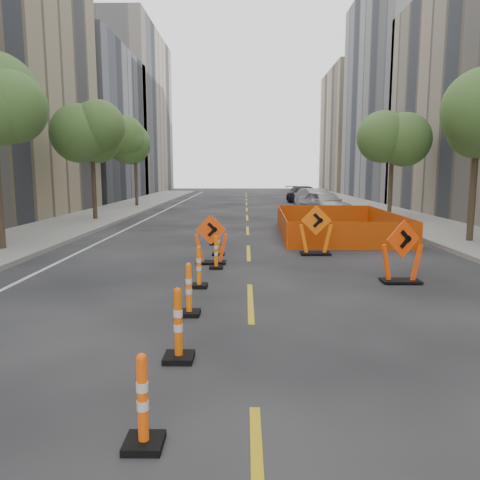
{
  "coord_description": "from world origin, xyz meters",
  "views": [
    {
      "loc": [
        -0.12,
        -5.64,
        2.76
      ],
      "look_at": [
        -0.24,
        5.56,
        1.1
      ],
      "focal_mm": 35.0,
      "sensor_mm": 36.0,
      "label": 1
    }
  ],
  "objects_px": {
    "channelizer_6": "(216,252)",
    "parked_car_near": "(324,203)",
    "channelizer_8": "(215,232)",
    "channelizer_4": "(189,289)",
    "channelizer_5": "(199,267)",
    "chevron_sign_right": "(402,251)",
    "channelizer_2": "(143,401)",
    "parked_car_far": "(305,195)",
    "parked_car_mid": "(316,199)",
    "chevron_sign_left": "(211,239)",
    "chevron_sign_center": "(316,230)",
    "channelizer_7": "(218,240)",
    "channelizer_3": "(178,324)"
  },
  "relations": [
    {
      "from": "channelizer_6",
      "to": "parked_car_near",
      "type": "distance_m",
      "value": 17.18
    },
    {
      "from": "channelizer_6",
      "to": "channelizer_8",
      "type": "height_order",
      "value": "channelizer_8"
    },
    {
      "from": "channelizer_4",
      "to": "channelizer_6",
      "type": "relative_size",
      "value": 1.08
    },
    {
      "from": "channelizer_5",
      "to": "chevron_sign_right",
      "type": "bearing_deg",
      "value": 6.05
    },
    {
      "from": "channelizer_4",
      "to": "channelizer_5",
      "type": "bearing_deg",
      "value": 90.56
    },
    {
      "from": "channelizer_2",
      "to": "channelizer_4",
      "type": "distance_m",
      "value": 4.35
    },
    {
      "from": "channelizer_2",
      "to": "parked_car_far",
      "type": "xyz_separation_m",
      "value": [
        6.06,
        35.48,
        0.25
      ]
    },
    {
      "from": "parked_car_mid",
      "to": "parked_car_far",
      "type": "distance_m",
      "value": 5.43
    },
    {
      "from": "channelizer_8",
      "to": "chevron_sign_left",
      "type": "relative_size",
      "value": 0.67
    },
    {
      "from": "channelizer_6",
      "to": "channelizer_8",
      "type": "distance_m",
      "value": 4.36
    },
    {
      "from": "channelizer_6",
      "to": "chevron_sign_center",
      "type": "distance_m",
      "value": 3.91
    },
    {
      "from": "channelizer_6",
      "to": "parked_car_mid",
      "type": "height_order",
      "value": "parked_car_mid"
    },
    {
      "from": "parked_car_far",
      "to": "channelizer_6",
      "type": "bearing_deg",
      "value": -114.78
    },
    {
      "from": "channelizer_6",
      "to": "chevron_sign_left",
      "type": "bearing_deg",
      "value": 105.28
    },
    {
      "from": "channelizer_6",
      "to": "parked_car_near",
      "type": "bearing_deg",
      "value": 70.42
    },
    {
      "from": "channelizer_7",
      "to": "parked_car_mid",
      "type": "bearing_deg",
      "value": 72.45
    },
    {
      "from": "channelizer_7",
      "to": "channelizer_8",
      "type": "height_order",
      "value": "channelizer_7"
    },
    {
      "from": "channelizer_3",
      "to": "channelizer_5",
      "type": "relative_size",
      "value": 1.09
    },
    {
      "from": "channelizer_7",
      "to": "chevron_sign_right",
      "type": "relative_size",
      "value": 0.64
    },
    {
      "from": "channelizer_4",
      "to": "chevron_sign_right",
      "type": "bearing_deg",
      "value": 28.63
    },
    {
      "from": "channelizer_6",
      "to": "channelizer_7",
      "type": "height_order",
      "value": "channelizer_7"
    },
    {
      "from": "channelizer_8",
      "to": "chevron_sign_left",
      "type": "distance_m",
      "value": 3.65
    },
    {
      "from": "channelizer_5",
      "to": "chevron_sign_left",
      "type": "bearing_deg",
      "value": 88.44
    },
    {
      "from": "channelizer_3",
      "to": "parked_car_near",
      "type": "xyz_separation_m",
      "value": [
        5.9,
        22.71,
        0.24
      ]
    },
    {
      "from": "chevron_sign_center",
      "to": "channelizer_5",
      "type": "bearing_deg",
      "value": -127.97
    },
    {
      "from": "channelizer_4",
      "to": "chevron_sign_right",
      "type": "distance_m",
      "value": 5.65
    },
    {
      "from": "channelizer_2",
      "to": "chevron_sign_center",
      "type": "xyz_separation_m",
      "value": [
        3.35,
        10.98,
        0.33
      ]
    },
    {
      "from": "chevron_sign_center",
      "to": "chevron_sign_right",
      "type": "xyz_separation_m",
      "value": [
        1.54,
        -3.93,
        -0.03
      ]
    },
    {
      "from": "channelizer_2",
      "to": "channelizer_6",
      "type": "bearing_deg",
      "value": 88.73
    },
    {
      "from": "channelizer_6",
      "to": "chevron_sign_right",
      "type": "bearing_deg",
      "value": -19.34
    },
    {
      "from": "channelizer_2",
      "to": "parked_car_mid",
      "type": "distance_m",
      "value": 30.68
    },
    {
      "from": "parked_car_far",
      "to": "chevron_sign_center",
      "type": "bearing_deg",
      "value": -108.72
    },
    {
      "from": "chevron_sign_left",
      "to": "parked_car_far",
      "type": "xyz_separation_m",
      "value": [
        6.06,
        26.06,
        0.0
      ]
    },
    {
      "from": "channelizer_6",
      "to": "channelizer_8",
      "type": "bearing_deg",
      "value": 94.08
    },
    {
      "from": "chevron_sign_left",
      "to": "channelizer_3",
      "type": "bearing_deg",
      "value": -93.14
    },
    {
      "from": "chevron_sign_left",
      "to": "channelizer_4",
      "type": "bearing_deg",
      "value": -94.17
    },
    {
      "from": "channelizer_4",
      "to": "channelizer_5",
      "type": "xyz_separation_m",
      "value": [
        -0.02,
        2.18,
        -0.01
      ]
    },
    {
      "from": "chevron_sign_left",
      "to": "chevron_sign_center",
      "type": "xyz_separation_m",
      "value": [
        3.35,
        1.57,
        0.08
      ]
    },
    {
      "from": "chevron_sign_right",
      "to": "parked_car_near",
      "type": "distance_m",
      "value": 17.86
    },
    {
      "from": "parked_car_far",
      "to": "channelizer_5",
      "type": "bearing_deg",
      "value": -114.39
    },
    {
      "from": "channelizer_6",
      "to": "channelizer_4",
      "type": "bearing_deg",
      "value": -93.31
    },
    {
      "from": "chevron_sign_right",
      "to": "parked_car_far",
      "type": "relative_size",
      "value": 0.31
    },
    {
      "from": "chevron_sign_right",
      "to": "channelizer_4",
      "type": "bearing_deg",
      "value": -171.35
    },
    {
      "from": "channelizer_3",
      "to": "channelizer_5",
      "type": "xyz_separation_m",
      "value": [
        -0.13,
        4.35,
        -0.05
      ]
    },
    {
      "from": "chevron_sign_center",
      "to": "parked_car_far",
      "type": "bearing_deg",
      "value": 83.36
    },
    {
      "from": "chevron_sign_center",
      "to": "parked_car_far",
      "type": "height_order",
      "value": "chevron_sign_center"
    },
    {
      "from": "channelizer_4",
      "to": "parked_car_mid",
      "type": "distance_m",
      "value": 26.45
    },
    {
      "from": "chevron_sign_center",
      "to": "parked_car_mid",
      "type": "height_order",
      "value": "chevron_sign_center"
    },
    {
      "from": "channelizer_6",
      "to": "parked_car_far",
      "type": "xyz_separation_m",
      "value": [
        5.86,
        26.77,
        0.27
      ]
    },
    {
      "from": "channelizer_8",
      "to": "parked_car_near",
      "type": "bearing_deg",
      "value": 62.85
    }
  ]
}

